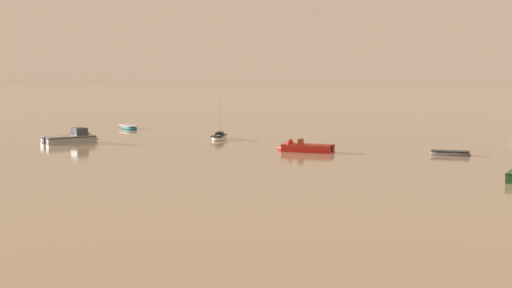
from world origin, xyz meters
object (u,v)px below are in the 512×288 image
Objects in this scene: motorboat_moored_2 at (299,149)px; sailboat_moored_3 at (219,138)px; motorboat_moored_0 at (77,139)px; rowboat_moored_1 at (129,128)px; rowboat_moored_0 at (450,153)px.

motorboat_moored_2 is 1.14× the size of sailboat_moored_3.
motorboat_moored_2 is 14.40m from sailboat_moored_3.
motorboat_moored_0 is at bearing 111.17° from sailboat_moored_3.
rowboat_moored_0 is at bearing -160.92° from rowboat_moored_1.
motorboat_moored_0 is 18.42m from rowboat_moored_1.
sailboat_moored_3 is (-12.94, 6.32, -0.04)m from motorboat_moored_2.
motorboat_moored_0 is at bearing 0.72° from motorboat_moored_2.
motorboat_moored_2 is (23.56, 4.08, -0.09)m from motorboat_moored_0.
sailboat_moored_3 is at bearing -35.16° from motorboat_moored_2.
motorboat_moored_0 is 1.29× the size of sailboat_moored_3.
rowboat_moored_1 is at bearing -24.90° from rowboat_moored_0.
rowboat_moored_1 is at bearing 45.30° from motorboat_moored_0.
rowboat_moored_1 is 19.01m from sailboat_moored_3.
motorboat_moored_0 is 23.91m from motorboat_moored_2.
sailboat_moored_3 is (-25.79, 2.44, 0.06)m from rowboat_moored_0.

